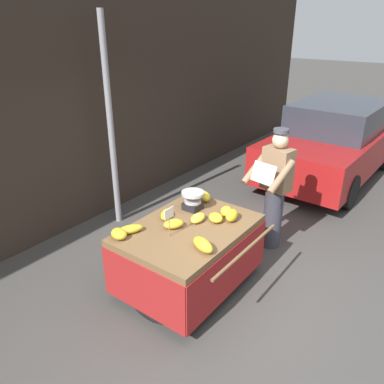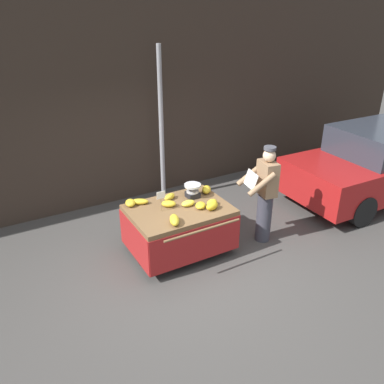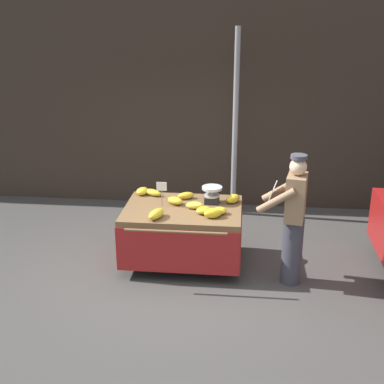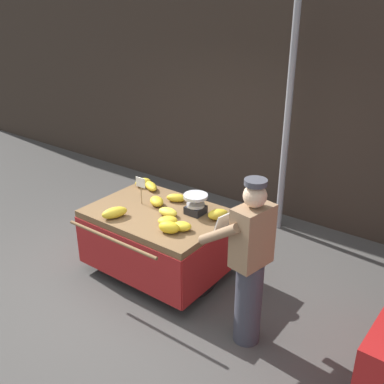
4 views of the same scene
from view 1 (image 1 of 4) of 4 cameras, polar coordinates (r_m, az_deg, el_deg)
name	(u,v)px [view 1 (image 1 of 4)]	position (r m, az deg, el deg)	size (l,w,h in m)	color
ground_plane	(220,308)	(4.48, 4.29, -17.07)	(60.00, 60.00, 0.00)	#423F3D
back_wall	(37,89)	(5.58, -22.35, 14.17)	(16.00, 0.24, 4.27)	#332821
street_pole	(111,126)	(5.71, -12.18, 9.65)	(0.09, 0.09, 3.11)	gray
banana_cart	(189,243)	(4.42, -0.50, -7.74)	(1.60, 1.35, 0.83)	brown
weighing_scale	(193,201)	(4.64, 0.11, -1.30)	(0.28, 0.28, 0.24)	black
price_sign	(169,216)	(4.01, -3.48, -3.65)	(0.14, 0.01, 0.34)	#997A51
banana_bunch_0	(216,218)	(4.41, 3.61, -3.87)	(0.16, 0.21, 0.09)	gold
banana_bunch_1	(226,211)	(4.55, 5.22, -2.89)	(0.14, 0.21, 0.10)	yellow
banana_bunch_2	(203,245)	(3.87, 1.67, -7.96)	(0.14, 0.30, 0.12)	gold
banana_bunch_3	(204,196)	(4.89, 1.85, -0.63)	(0.15, 0.23, 0.12)	gold
banana_bunch_4	(198,218)	(4.39, 0.88, -3.93)	(0.14, 0.23, 0.09)	yellow
banana_bunch_5	(174,224)	(4.27, -2.80, -4.81)	(0.15, 0.23, 0.10)	gold
banana_bunch_6	(166,214)	(4.47, -3.94, -3.37)	(0.12, 0.24, 0.10)	gold
banana_bunch_7	(130,229)	(4.22, -9.29, -5.55)	(0.13, 0.29, 0.09)	gold
banana_bunch_8	(232,215)	(4.43, 6.02, -3.50)	(0.13, 0.23, 0.13)	gold
banana_bunch_9	(119,234)	(4.14, -10.96, -6.20)	(0.16, 0.21, 0.10)	gold
vendor_person	(275,190)	(5.23, 12.36, 0.33)	(0.64, 0.59, 1.71)	#383842
parked_car	(333,141)	(8.18, 20.54, 7.20)	(3.94, 1.82, 1.51)	#A51919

